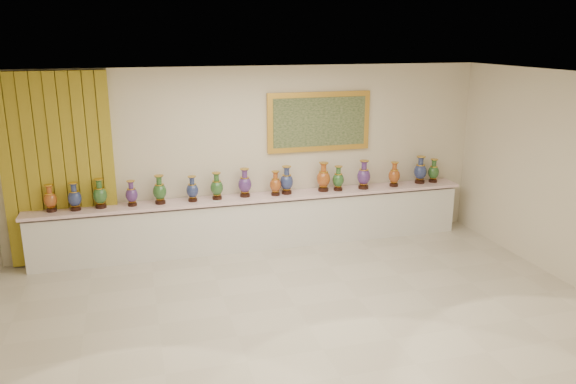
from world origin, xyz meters
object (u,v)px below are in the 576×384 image
object	(u,v)px
vase_0	(50,199)
vase_2	(100,195)
vase_1	(75,198)
counter	(257,222)

from	to	relation	value
vase_0	vase_2	distance (m)	0.71
vase_1	vase_0	bearing A→B (deg)	174.13
vase_0	vase_2	bearing A→B (deg)	-0.53
counter	vase_1	xyz separation A→B (m)	(-2.83, -0.02, 0.66)
vase_1	counter	bearing A→B (deg)	0.47
vase_0	vase_1	world-z (taller)	vase_1
counter	vase_2	xyz separation A→B (m)	(-2.47, 0.01, 0.67)
vase_0	vase_1	bearing A→B (deg)	-5.87
vase_2	vase_0	bearing A→B (deg)	179.47
counter	vase_0	size ratio (longest dim) A/B	17.40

